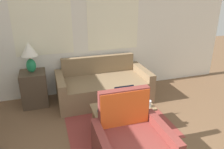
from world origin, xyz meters
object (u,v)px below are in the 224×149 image
at_px(armchair, 132,147).
at_px(table_lamp, 29,53).
at_px(coffee_table, 123,109).
at_px(snack_bowl, 103,111).
at_px(couch, 103,86).
at_px(laptop, 127,100).
at_px(cup_navy, 149,104).

bearing_deg(armchair, table_lamp, 119.70).
bearing_deg(coffee_table, snack_bowl, -164.84).
height_order(couch, laptop, couch).
bearing_deg(coffee_table, laptop, 36.14).
bearing_deg(snack_bowl, table_lamp, 125.21).
bearing_deg(table_lamp, cup_navy, -40.04).
bearing_deg(snack_bowl, laptop, 19.92).
xyz_separation_m(cup_navy, snack_bowl, (-0.72, 0.04, -0.02)).
xyz_separation_m(armchair, coffee_table, (0.16, 0.75, 0.09)).
relative_size(table_lamp, coffee_table, 0.60).
bearing_deg(snack_bowl, couch, 74.93).
distance_m(coffee_table, cup_navy, 0.41).
bearing_deg(couch, cup_navy, -73.36).
distance_m(table_lamp, snack_bowl, 1.80).
bearing_deg(snack_bowl, coffee_table, 15.16).
distance_m(couch, table_lamp, 1.54).
relative_size(coffee_table, laptop, 2.92).
relative_size(armchair, laptop, 2.90).
bearing_deg(laptop, coffee_table, -143.86).
bearing_deg(couch, snack_bowl, -105.07).
height_order(armchair, laptop, armchair).
bearing_deg(cup_navy, snack_bowl, 177.09).
xyz_separation_m(coffee_table, cup_navy, (0.37, -0.13, 0.11)).
relative_size(armchair, table_lamp, 1.66).
bearing_deg(cup_navy, armchair, -130.49).
height_order(coffee_table, cup_navy, cup_navy).
xyz_separation_m(table_lamp, snack_bowl, (0.98, -1.40, -0.57)).
bearing_deg(armchair, coffee_table, 78.18).
height_order(armchair, coffee_table, armchair).
bearing_deg(cup_navy, couch, 106.64).
xyz_separation_m(couch, laptop, (0.10, -1.09, 0.22)).
relative_size(armchair, snack_bowl, 5.82).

